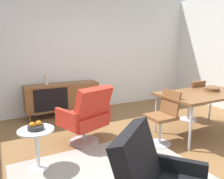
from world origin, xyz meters
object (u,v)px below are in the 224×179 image
Objects in this scene: dining_table at (204,95)px; dining_chair_back_right at (192,99)px; wooden_bowl_on_table at (212,89)px; dining_chair_near_window at (164,115)px; fruit_bowl at (36,127)px; lounge_chair_red at (86,115)px; sideboard at (63,96)px; side_table_round at (37,144)px; vase_cobalt at (46,79)px.

dining_table is 1.87× the size of dining_chair_back_right.
dining_chair_near_window reaches higher than wooden_bowl_on_table.
dining_table is 0.70m from dining_chair_back_right.
dining_chair_back_right is 1.00× the size of dining_chair_near_window.
dining_chair_back_right is 4.28× the size of fruit_bowl.
wooden_bowl_on_table is 2.29m from lounge_chair_red.
wooden_bowl_on_table is at bearing -44.84° from sideboard.
lounge_chair_red reaches higher than side_table_round.
vase_cobalt reaches higher than sideboard.
dining_chair_near_window is at bearing -155.71° from dining_chair_back_right.
dining_chair_back_right reaches higher than wooden_bowl_on_table.
sideboard is 8.00× the size of fruit_bowl.
side_table_round is at bearing 177.12° from wooden_bowl_on_table.
dining_table is 1.87× the size of dining_chair_near_window.
dining_chair_back_right is at bearing 78.49° from wooden_bowl_on_table.
dining_table is (1.91, -2.17, 0.26)m from sideboard.
wooden_bowl_on_table is at bearing -2.88° from fruit_bowl.
vase_cobalt is 0.15× the size of dining_table.
dining_table is 1.69× the size of lounge_chair_red.
vase_cobalt is 0.25× the size of lounge_chair_red.
sideboard is 3.08× the size of side_table_round.
side_table_round is at bearing 104.01° from fruit_bowl.
side_table_round is (-0.82, -0.39, -0.15)m from lounge_chair_red.
dining_table is at bearing -16.21° from lounge_chair_red.
vase_cobalt is 2.12m from side_table_round.
side_table_round is 0.23m from fruit_bowl.
sideboard is 2.40m from dining_chair_near_window.
vase_cobalt is at bearing 135.91° from dining_table.
dining_table is 2.81m from side_table_round.
dining_chair_back_right is 2.32m from lounge_chair_red.
side_table_round is at bearing 176.20° from dining_table.
wooden_bowl_on_table is (2.49, -2.14, -0.07)m from vase_cobalt.
lounge_chair_red is 4.73× the size of fruit_bowl.
vase_cobalt is at bearing 139.28° from wooden_bowl_on_table.
dining_table is at bearing -172.41° from wooden_bowl_on_table.
fruit_bowl is at bearing 176.21° from dining_table.
vase_cobalt is at bearing 179.68° from sideboard.
dining_table is 0.26m from wooden_bowl_on_table.
dining_chair_back_right is (0.35, 0.56, -0.23)m from dining_table.
lounge_chair_red reaches higher than dining_table.
dining_chair_back_right is 3.16m from side_table_round.
side_table_round is at bearing 174.40° from dining_chair_near_window.
fruit_bowl is at bearing -105.12° from vase_cobalt.
dining_table is 2.06m from lounge_chair_red.
wooden_bowl_on_table is 1.30× the size of fruit_bowl.
sideboard is at bearing -0.32° from vase_cobalt.
sideboard is 1.60m from lounge_chair_red.
side_table_round is at bearing -113.75° from sideboard.
vase_cobalt reaches higher than dining_chair_back_right.
sideboard is at bearing 135.16° from wooden_bowl_on_table.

